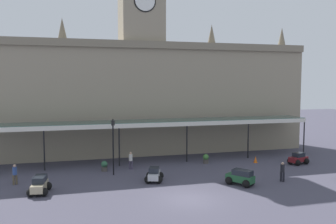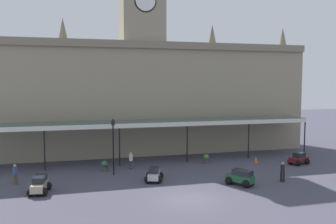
# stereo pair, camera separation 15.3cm
# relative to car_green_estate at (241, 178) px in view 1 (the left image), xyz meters

# --- Properties ---
(ground_plane) EXTENTS (140.00, 140.00, 0.00)m
(ground_plane) POSITION_rel_car_green_estate_xyz_m (-5.15, -2.31, -0.56)
(ground_plane) COLOR #454252
(station_building) EXTENTS (39.39, 6.28, 20.95)m
(station_building) POSITION_rel_car_green_estate_xyz_m (-5.15, 15.77, 6.54)
(station_building) COLOR gray
(station_building) RESTS_ON ground
(entrance_canopy) EXTENTS (35.49, 3.26, 4.30)m
(entrance_canopy) POSITION_rel_car_green_estate_xyz_m (-5.15, 10.41, 3.59)
(entrance_canopy) COLOR #38564C
(entrance_canopy) RESTS_ON ground
(car_green_estate) EXTENTS (2.28, 2.42, 1.27)m
(car_green_estate) POSITION_rel_car_green_estate_xyz_m (0.00, 0.00, 0.00)
(car_green_estate) COLOR #1E512D
(car_green_estate) RESTS_ON ground
(car_silver_sedan) EXTENTS (1.90, 2.22, 1.19)m
(car_silver_sedan) POSITION_rel_car_green_estate_xyz_m (-6.55, 2.87, -0.06)
(car_silver_sedan) COLOR #B2B5BA
(car_silver_sedan) RESTS_ON ground
(car_maroon_sedan) EXTENTS (2.22, 1.87, 1.19)m
(car_maroon_sedan) POSITION_rel_car_green_estate_xyz_m (9.03, 5.17, -0.06)
(car_maroon_sedan) COLOR maroon
(car_maroon_sedan) RESTS_ON ground
(car_beige_estate) EXTENTS (1.72, 2.34, 1.27)m
(car_beige_estate) POSITION_rel_car_green_estate_xyz_m (-15.59, 1.95, 0.00)
(car_beige_estate) COLOR tan
(car_beige_estate) RESTS_ON ground
(pedestrian_beside_cars) EXTENTS (0.39, 0.34, 1.67)m
(pedestrian_beside_cars) POSITION_rel_car_green_estate_xyz_m (-7.80, 7.53, 0.34)
(pedestrian_beside_cars) COLOR #3F384C
(pedestrian_beside_cars) RESTS_ON ground
(pedestrian_crossing_forecourt) EXTENTS (0.34, 0.34, 1.67)m
(pedestrian_crossing_forecourt) POSITION_rel_car_green_estate_xyz_m (3.81, -0.05, 0.34)
(pedestrian_crossing_forecourt) COLOR black
(pedestrian_crossing_forecourt) RESTS_ON ground
(pedestrian_near_entrance) EXTENTS (0.37, 0.34, 1.67)m
(pedestrian_near_entrance) POSITION_rel_car_green_estate_xyz_m (-17.74, 4.85, 0.34)
(pedestrian_near_entrance) COLOR brown
(pedestrian_near_entrance) RESTS_ON ground
(victorian_lamppost) EXTENTS (0.30, 0.30, 5.08)m
(victorian_lamppost) POSITION_rel_car_green_estate_xyz_m (-9.64, 5.81, 2.58)
(victorian_lamppost) COLOR black
(victorian_lamppost) RESTS_ON ground
(traffic_cone) EXTENTS (0.40, 0.40, 0.68)m
(traffic_cone) POSITION_rel_car_green_estate_xyz_m (5.13, 6.87, -0.22)
(traffic_cone) COLOR orange
(traffic_cone) RESTS_ON ground
(planter_forecourt_centre) EXTENTS (0.60, 0.60, 0.96)m
(planter_forecourt_centre) POSITION_rel_car_green_estate_xyz_m (0.05, 7.94, -0.07)
(planter_forecourt_centre) COLOR #47423D
(planter_forecourt_centre) RESTS_ON ground
(planter_by_canopy) EXTENTS (0.60, 0.60, 0.96)m
(planter_by_canopy) POSITION_rel_car_green_estate_xyz_m (-10.32, 7.40, -0.07)
(planter_by_canopy) COLOR #47423D
(planter_by_canopy) RESTS_ON ground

